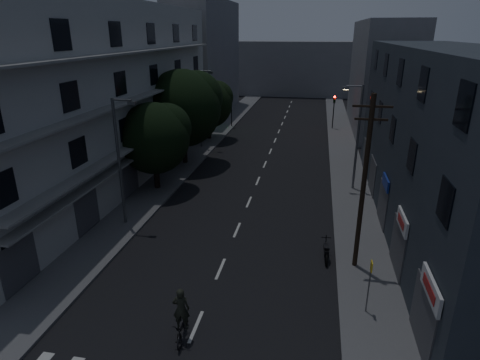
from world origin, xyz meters
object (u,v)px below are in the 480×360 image
(utility_pole, at_px, (364,182))
(bus_stop_sign, at_px, (370,278))
(motorcycle, at_px, (326,252))
(cyclist, at_px, (182,322))

(utility_pole, height_order, bus_stop_sign, utility_pole)
(motorcycle, distance_m, cyclist, 9.28)
(utility_pole, height_order, motorcycle, utility_pole)
(motorcycle, bearing_deg, cyclist, -130.93)
(motorcycle, relative_size, cyclist, 0.78)
(motorcycle, height_order, cyclist, cyclist)
(bus_stop_sign, relative_size, cyclist, 1.07)
(utility_pole, distance_m, cyclist, 10.72)
(cyclist, bearing_deg, bus_stop_sign, 13.39)
(bus_stop_sign, height_order, motorcycle, bus_stop_sign)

